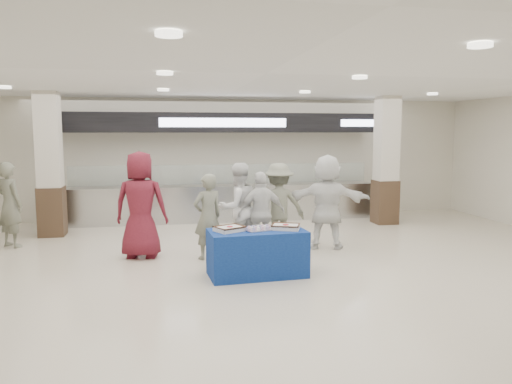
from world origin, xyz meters
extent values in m
plane|color=beige|center=(0.00, 0.00, 0.00)|extent=(14.00, 14.00, 0.00)
cube|color=#B5B7BC|center=(0.00, 5.40, 0.45)|extent=(8.00, 0.80, 0.90)
cube|color=#B5B7BC|center=(0.00, 5.40, 0.92)|extent=(8.00, 0.85, 0.04)
cube|color=white|center=(0.00, 5.10, 1.25)|extent=(7.60, 0.02, 0.50)
cube|color=black|center=(0.00, 5.40, 2.55)|extent=(8.40, 0.70, 0.50)
cube|color=white|center=(0.00, 5.04, 2.55)|extent=(3.20, 0.03, 0.22)
cube|color=white|center=(3.80, 5.04, 2.55)|extent=(1.40, 0.03, 0.18)
cube|color=#382719|center=(-4.00, 4.20, 0.55)|extent=(0.55, 0.55, 1.10)
cube|color=beige|center=(-4.00, 4.20, 2.15)|extent=(0.50, 0.50, 2.10)
cube|color=#382719|center=(4.00, 4.20, 0.55)|extent=(0.55, 0.55, 1.10)
cube|color=beige|center=(4.00, 4.20, 2.15)|extent=(0.50, 0.50, 2.10)
cube|color=navy|center=(-0.09, 0.25, 0.38)|extent=(1.60, 0.88, 0.75)
cube|color=silver|center=(-0.53, 0.26, 0.78)|extent=(0.54, 0.50, 0.07)
cube|color=#402312|center=(-0.53, 0.26, 0.83)|extent=(0.54, 0.50, 0.02)
cylinder|color=#A81823|center=(-0.53, 0.26, 0.82)|extent=(0.13, 0.13, 0.01)
cube|color=silver|center=(0.39, 0.25, 0.78)|extent=(0.54, 0.48, 0.07)
cube|color=#402312|center=(0.39, 0.25, 0.83)|extent=(0.54, 0.48, 0.02)
cylinder|color=#A81823|center=(0.39, 0.25, 0.82)|extent=(0.13, 0.13, 0.01)
cube|color=#A7A7AC|center=(-0.07, 0.25, 0.76)|extent=(0.48, 0.41, 0.02)
imported|color=maroon|center=(-1.97, 1.82, 0.99)|extent=(1.07, 0.81, 1.98)
imported|color=slate|center=(-0.76, 1.49, 0.79)|extent=(0.67, 0.57, 1.57)
imported|color=white|center=(-0.14, 1.89, 0.87)|extent=(1.02, 0.92, 1.74)
imported|color=white|center=(0.27, 1.65, 0.79)|extent=(0.96, 0.48, 1.58)
imported|color=slate|center=(0.73, 2.19, 0.85)|extent=(1.10, 0.64, 1.70)
imported|color=white|center=(1.65, 1.88, 0.94)|extent=(1.83, 1.03, 1.88)
imported|color=slate|center=(-4.59, 3.20, 0.87)|extent=(0.75, 0.72, 1.73)
camera|label=1|loc=(-1.60, -7.50, 2.34)|focal=35.00mm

